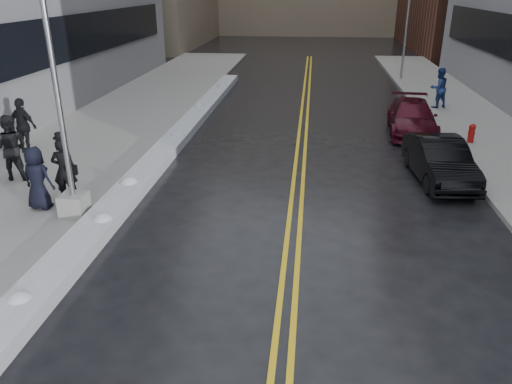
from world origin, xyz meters
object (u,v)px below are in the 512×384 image
(pedestrian_fedora, at_px, (64,170))
(car_maroon, at_px, (412,117))
(pedestrian_east, at_px, (439,88))
(fire_hydrant, at_px, (472,132))
(traffic_signal, at_px, (407,26))
(pedestrian_c, at_px, (37,178))
(pedestrian_d, at_px, (24,126))
(pedestrian_b, at_px, (11,147))
(car_black, at_px, (440,160))
(lamppost, at_px, (62,128))

(pedestrian_fedora, xyz_separation_m, car_maroon, (10.95, 8.70, -0.40))
(pedestrian_east, bearing_deg, fire_hydrant, 65.05)
(traffic_signal, xyz_separation_m, pedestrian_c, (-12.92, -21.67, -2.38))
(pedestrian_fedora, distance_m, pedestrian_d, 5.24)
(fire_hydrant, relative_size, pedestrian_fedora, 0.40)
(pedestrian_d, distance_m, car_maroon, 15.16)
(pedestrian_d, relative_size, pedestrian_east, 1.03)
(pedestrian_c, bearing_deg, pedestrian_east, -125.34)
(pedestrian_b, height_order, car_black, pedestrian_b)
(traffic_signal, height_order, pedestrian_b, traffic_signal)
(car_maroon, bearing_deg, pedestrian_fedora, -136.86)
(fire_hydrant, xyz_separation_m, pedestrian_b, (-15.34, -5.62, 0.63))
(fire_hydrant, distance_m, pedestrian_fedora, 14.75)
(traffic_signal, relative_size, pedestrian_b, 2.93)
(lamppost, relative_size, pedestrian_b, 3.72)
(car_black, bearing_deg, traffic_signal, 80.24)
(traffic_signal, relative_size, pedestrian_east, 3.11)
(lamppost, height_order, fire_hydrant, lamppost)
(pedestrian_fedora, distance_m, car_black, 11.31)
(pedestrian_fedora, relative_size, pedestrian_d, 0.92)
(car_black, bearing_deg, pedestrian_b, -177.44)
(pedestrian_c, bearing_deg, traffic_signal, -111.49)
(car_black, bearing_deg, pedestrian_c, -166.46)
(lamppost, height_order, car_black, lamppost)
(lamppost, xyz_separation_m, pedestrian_c, (-1.12, 0.33, -1.51))
(pedestrian_d, bearing_deg, car_maroon, -144.42)
(traffic_signal, relative_size, pedestrian_fedora, 3.28)
(traffic_signal, relative_size, pedestrian_c, 3.43)
(traffic_signal, distance_m, car_black, 18.19)
(fire_hydrant, relative_size, car_black, 0.18)
(traffic_signal, height_order, pedestrian_east, traffic_signal)
(fire_hydrant, relative_size, traffic_signal, 0.12)
(pedestrian_c, height_order, pedestrian_east, pedestrian_east)
(fire_hydrant, bearing_deg, pedestrian_east, 90.27)
(traffic_signal, distance_m, pedestrian_b, 24.70)
(pedestrian_fedora, xyz_separation_m, pedestrian_b, (-2.41, 1.46, 0.11))
(pedestrian_fedora, bearing_deg, pedestrian_b, -40.33)
(pedestrian_d, height_order, car_maroon, pedestrian_d)
(fire_hydrant, distance_m, pedestrian_c, 15.46)
(pedestrian_b, bearing_deg, pedestrian_east, -147.14)
(traffic_signal, height_order, pedestrian_d, traffic_signal)
(traffic_signal, distance_m, car_maroon, 12.77)
(pedestrian_b, xyz_separation_m, pedestrian_d, (-1.02, 2.50, -0.03))
(pedestrian_b, bearing_deg, pedestrian_c, 129.12)
(pedestrian_c, xyz_separation_m, pedestrian_d, (-2.94, 4.54, 0.12))
(fire_hydrant, bearing_deg, lamppost, -146.96)
(lamppost, xyz_separation_m, car_black, (10.23, 4.08, -1.86))
(pedestrian_c, relative_size, car_maroon, 0.38)
(pedestrian_fedora, bearing_deg, traffic_signal, -129.61)
(car_black, bearing_deg, car_maroon, 84.22)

